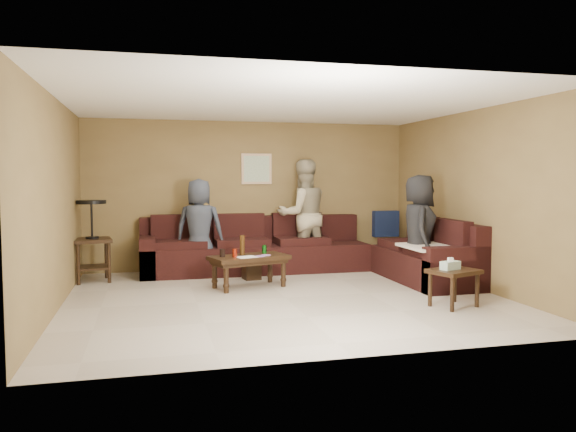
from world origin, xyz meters
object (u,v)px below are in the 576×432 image
object	(u,v)px
waste_bin	(251,270)
person_right	(419,230)
end_table_left	(92,239)
coffee_table	(249,260)
person_left	(200,228)
sectional_sofa	(312,255)
side_table_right	(453,274)
person_middle	(303,215)

from	to	relation	value
waste_bin	person_right	world-z (taller)	person_right
end_table_left	coffee_table	bearing A→B (deg)	-24.87
coffee_table	person_left	xyz separation A→B (m)	(-0.59, 1.06, 0.38)
sectional_sofa	person_left	size ratio (longest dim) A/B	3.03
end_table_left	person_left	xyz separation A→B (m)	(1.59, 0.05, 0.13)
waste_bin	person_left	distance (m)	1.06
side_table_right	person_middle	distance (m)	3.26
coffee_table	side_table_right	distance (m)	2.80
coffee_table	waste_bin	world-z (taller)	coffee_table
coffee_table	person_left	size ratio (longest dim) A/B	0.78
side_table_right	sectional_sofa	bearing A→B (deg)	112.42
person_left	person_middle	size ratio (longest dim) A/B	0.83
coffee_table	person_middle	size ratio (longest dim) A/B	0.64
coffee_table	side_table_right	bearing A→B (deg)	-38.89
side_table_right	person_right	distance (m)	1.47
coffee_table	person_right	distance (m)	2.50
end_table_left	person_left	world-z (taller)	person_left
person_left	person_right	world-z (taller)	person_right
coffee_table	end_table_left	bearing A→B (deg)	155.13
waste_bin	person_left	bearing A→B (deg)	149.28
coffee_table	side_table_right	size ratio (longest dim) A/B	1.80
coffee_table	side_table_right	world-z (taller)	coffee_table
coffee_table	waste_bin	size ratio (longest dim) A/B	4.11
end_table_left	side_table_right	bearing A→B (deg)	-32.41
person_middle	sectional_sofa	bearing A→B (deg)	84.48
person_right	coffee_table	bearing A→B (deg)	101.88
coffee_table	person_right	world-z (taller)	person_right
end_table_left	waste_bin	distance (m)	2.42
person_left	person_right	distance (m)	3.35
side_table_right	waste_bin	xyz separation A→B (m)	(-2.03, 2.38, -0.25)
waste_bin	end_table_left	bearing A→B (deg)	170.41
side_table_right	coffee_table	bearing A→B (deg)	141.11
waste_bin	side_table_right	bearing A→B (deg)	-49.48
end_table_left	waste_bin	world-z (taller)	end_table_left
sectional_sofa	coffee_table	xyz separation A→B (m)	(-1.15, -0.74, 0.06)
side_table_right	person_left	size ratio (longest dim) A/B	0.43
sectional_sofa	person_middle	world-z (taller)	person_middle
end_table_left	person_left	size ratio (longest dim) A/B	0.79
end_table_left	waste_bin	size ratio (longest dim) A/B	4.19
person_left	person_right	size ratio (longest dim) A/B	0.96
coffee_table	person_right	bearing A→B (deg)	-8.66
person_right	person_middle	bearing A→B (deg)	58.47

